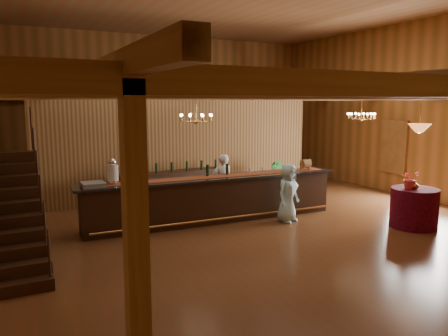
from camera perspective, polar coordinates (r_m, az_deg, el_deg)
name	(u,v)px	position (r m, az deg, el deg)	size (l,w,h in m)	color
floor	(253,221)	(11.21, 3.87, -6.96)	(14.00, 14.00, 0.00)	#533019
wall_back	(162,109)	(17.20, -8.05, 7.67)	(12.00, 0.10, 5.50)	#A16331
wall_right	(423,111)	(14.79, 24.61, 6.84)	(0.10, 14.00, 5.50)	#A16331
beam_grid	(245,93)	(11.24, 2.71, 9.80)	(11.90, 13.90, 0.39)	olive
support_posts	(265,161)	(10.47, 5.35, 0.86)	(9.20, 10.20, 3.20)	olive
partition_wall	(184,149)	(13.81, -5.26, 2.52)	(9.00, 0.18, 3.10)	olive
window_right_back	(394,147)	(15.46, 21.34, 2.61)	(0.12, 1.05, 1.75)	white
staircase	(15,214)	(8.78, -25.68, -5.45)	(1.00, 2.80, 2.00)	black
backroom_boxes	(169,171)	(15.88, -7.16, -0.44)	(4.10, 0.60, 1.10)	black
tasting_bar	(214,199)	(11.09, -1.34, -4.03)	(6.86, 1.11, 1.15)	black
beverage_dispenser	(113,172)	(10.28, -14.34, -0.49)	(0.26, 0.26, 0.60)	silver
glass_rack_tray	(93,184)	(10.14, -16.73, -2.07)	(0.50, 0.50, 0.10)	gray
raffle_drum	(306,164)	(12.24, 10.62, 0.53)	(0.34, 0.24, 0.30)	olive
bar_bottle_0	(207,171)	(11.03, -2.17, -0.34)	(0.07, 0.07, 0.30)	black
bar_bottle_1	(227,169)	(11.25, 0.41, -0.16)	(0.07, 0.07, 0.30)	black
backbar_shelf	(172,187)	(13.32, -6.78, -2.44)	(3.32, 0.52, 0.93)	black
round_table	(414,208)	(11.52, 23.57, -4.79)	(1.10, 1.10, 0.95)	#5C0920
chandelier_left	(196,117)	(10.52, -3.65, 6.62)	(0.80, 0.80, 0.71)	#B37938
chandelier_right	(361,116)	(13.65, 17.49, 6.54)	(0.80, 0.80, 0.75)	#B37938
pendant_lamp	(419,128)	(11.26, 24.15, 4.79)	(0.52, 0.52, 0.90)	#B37938
bartender	(222,183)	(12.08, -0.20, -1.92)	(0.58, 0.38, 1.60)	white
staff_second	(130,193)	(10.99, -12.14, -3.26)	(0.76, 0.59, 1.56)	black
guest	(288,193)	(11.12, 8.35, -3.23)	(0.72, 0.47, 1.48)	#A8DBE2
floor_plant	(273,177)	(14.44, 6.41, -1.13)	(0.63, 0.51, 1.15)	#2A6D2C
table_flowers	(410,179)	(11.32, 23.14, -1.27)	(0.44, 0.38, 0.49)	#DB4136
table_vase	(415,183)	(11.31, 23.66, -1.75)	(0.16, 0.16, 0.32)	#B37938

